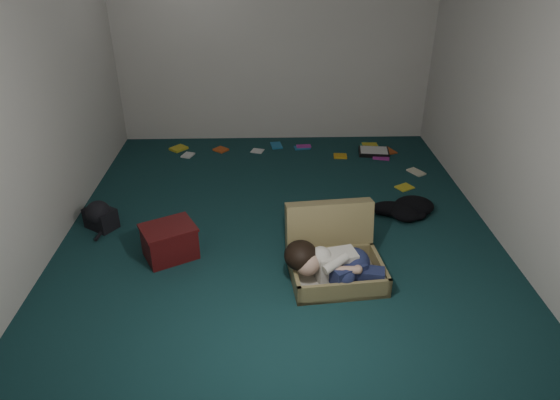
{
  "coord_description": "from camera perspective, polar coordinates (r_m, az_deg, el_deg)",
  "views": [
    {
      "loc": [
        -0.11,
        -4.11,
        2.53
      ],
      "look_at": [
        0.0,
        -0.15,
        0.35
      ],
      "focal_mm": 32.0,
      "sensor_mm": 36.0,
      "label": 1
    }
  ],
  "objects": [
    {
      "name": "wall_back",
      "position": [
        6.48,
        -0.65,
        17.88
      ],
      "size": [
        4.5,
        0.0,
        4.5
      ],
      "primitive_type": "plane",
      "rotation": [
        1.57,
        0.0,
        0.0
      ],
      "color": "silver",
      "rests_on": "ground"
    },
    {
      "name": "wall_left",
      "position": [
        4.69,
        -25.78,
        10.77
      ],
      "size": [
        0.0,
        4.5,
        4.5
      ],
      "primitive_type": "plane",
      "rotation": [
        1.57,
        0.0,
        1.57
      ],
      "color": "silver",
      "rests_on": "ground"
    },
    {
      "name": "paper_tray",
      "position": [
        6.45,
        10.66,
        5.45
      ],
      "size": [
        0.4,
        0.32,
        0.05
      ],
      "rotation": [
        0.0,
        0.0,
        -0.13
      ],
      "color": "black",
      "rests_on": "floor"
    },
    {
      "name": "person",
      "position": [
        3.97,
        6.05,
        -7.24
      ],
      "size": [
        0.81,
        0.39,
        0.33
      ],
      "rotation": [
        0.0,
        0.0,
        0.1
      ],
      "color": "silver",
      "rests_on": "suitcase"
    },
    {
      "name": "maroon_bin",
      "position": [
        4.41,
        -12.51,
        -4.65
      ],
      "size": [
        0.55,
        0.51,
        0.3
      ],
      "rotation": [
        0.0,
        0.0,
        0.48
      ],
      "color": "#4A0F10",
      "rests_on": "floor"
    },
    {
      "name": "wall_right",
      "position": [
        4.79,
        25.15,
        11.24
      ],
      "size": [
        0.0,
        4.5,
        4.5
      ],
      "primitive_type": "plane",
      "rotation": [
        1.57,
        0.0,
        -1.57
      ],
      "color": "silver",
      "rests_on": "ground"
    },
    {
      "name": "floor",
      "position": [
        4.83,
        -0.05,
        -2.78
      ],
      "size": [
        4.5,
        4.5,
        0.0
      ],
      "primitive_type": "plane",
      "color": "#133537",
      "rests_on": "ground"
    },
    {
      "name": "clothing_pile",
      "position": [
        5.09,
        14.09,
        -1.02
      ],
      "size": [
        0.53,
        0.47,
        0.14
      ],
      "primitive_type": null,
      "rotation": [
        0.0,
        0.0,
        0.25
      ],
      "color": "black",
      "rests_on": "floor"
    },
    {
      "name": "wall_front",
      "position": [
        2.24,
        1.57,
        -4.63
      ],
      "size": [
        4.5,
        0.0,
        4.5
      ],
      "primitive_type": "plane",
      "rotation": [
        -1.57,
        0.0,
        0.0
      ],
      "color": "silver",
      "rests_on": "ground"
    },
    {
      "name": "suitcase",
      "position": [
        4.15,
        6.14,
        -6.18
      ],
      "size": [
        0.8,
        0.79,
        0.54
      ],
      "rotation": [
        0.0,
        0.0,
        0.1
      ],
      "color": "olive",
      "rests_on": "floor"
    },
    {
      "name": "backpack",
      "position": [
        5.03,
        -19.81,
        -1.89
      ],
      "size": [
        0.45,
        0.43,
        0.21
      ],
      "primitive_type": null,
      "rotation": [
        0.0,
        0.0,
        -0.6
      ],
      "color": "black",
      "rests_on": "floor"
    },
    {
      "name": "book_scatter",
      "position": [
        6.29,
        3.25,
        5.16
      ],
      "size": [
        3.05,
        1.45,
        0.02
      ],
      "color": "gold",
      "rests_on": "floor"
    }
  ]
}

